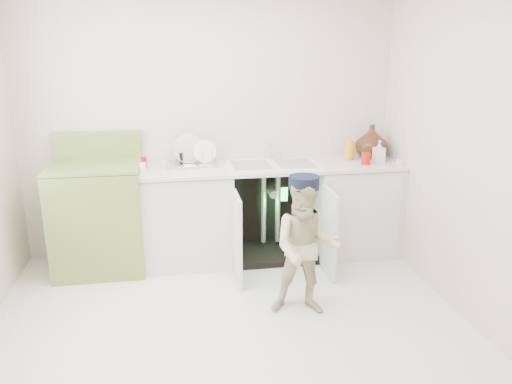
# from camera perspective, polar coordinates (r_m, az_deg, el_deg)

# --- Properties ---
(ground) EXTENTS (3.50, 3.50, 0.00)m
(ground) POSITION_cam_1_polar(r_m,az_deg,el_deg) (3.77, -2.94, -15.04)
(ground) COLOR beige
(ground) RESTS_ON ground
(room_shell) EXTENTS (6.00, 5.50, 1.26)m
(room_shell) POSITION_cam_1_polar(r_m,az_deg,el_deg) (3.29, -3.26, 3.80)
(room_shell) COLOR beige
(room_shell) RESTS_ON ground
(counter_run) EXTENTS (2.44, 1.02, 1.22)m
(counter_run) POSITION_cam_1_polar(r_m,az_deg,el_deg) (4.74, 2.25, -1.86)
(counter_run) COLOR silver
(counter_run) RESTS_ON ground
(avocado_stove) EXTENTS (0.78, 0.65, 1.21)m
(avocado_stove) POSITION_cam_1_polar(r_m,az_deg,el_deg) (4.67, -17.52, -2.63)
(avocado_stove) COLOR olive
(avocado_stove) RESTS_ON ground
(repair_worker) EXTENTS (0.59, 1.00, 1.07)m
(repair_worker) POSITION_cam_1_polar(r_m,az_deg,el_deg) (3.73, 5.74, -6.21)
(repair_worker) COLOR beige
(repair_worker) RESTS_ON ground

